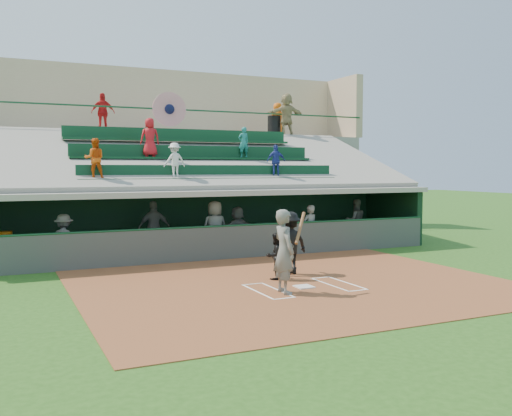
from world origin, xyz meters
name	(u,v)px	position (x,y,z in m)	size (l,w,h in m)	color
ground	(304,288)	(0.00, 0.00, 0.00)	(100.00, 100.00, 0.00)	#245016
dirt_slab	(295,284)	(0.00, 0.50, 0.01)	(11.00, 9.00, 0.02)	brown
home_plate	(304,287)	(0.00, 0.00, 0.04)	(0.43, 0.43, 0.03)	white
batters_box_chalk	(304,287)	(0.00, 0.00, 0.02)	(2.65, 1.85, 0.01)	white
dugout_floor	(211,252)	(0.00, 6.75, 0.02)	(16.00, 3.50, 0.04)	gray
concourse_slab	(161,184)	(0.00, 13.50, 2.30)	(20.00, 3.00, 4.60)	gray
grandstand	(180,187)	(-0.01, 10.52, 2.26)	(20.40, 10.40, 7.80)	#464B47
batter_at_plate	(284,251)	(-0.76, -0.39, 1.04)	(0.88, 0.79, 2.03)	#555752
catcher	(276,256)	(-0.19, 1.22, 0.66)	(0.62, 0.48, 1.27)	black
home_umpire	(290,243)	(0.53, 1.77, 0.91)	(1.15, 0.66, 1.78)	black
dugout_bench	(193,241)	(-0.28, 7.95, 0.28)	(15.95, 0.48, 0.48)	olive
white_table	(7,256)	(-6.77, 6.44, 0.36)	(0.72, 0.54, 0.63)	silver
water_cooler	(5,238)	(-6.80, 6.47, 0.89)	(0.42, 0.42, 0.42)	orange
dugout_player_a	(64,240)	(-5.16, 5.80, 0.83)	(1.03, 0.59, 1.59)	#575954
dugout_player_b	(154,228)	(-2.07, 6.84, 0.97)	(1.09, 0.45, 1.86)	#5E615C
dugout_player_c	(215,228)	(-0.24, 5.75, 0.98)	(0.92, 0.60, 1.88)	#575954
dugout_player_d	(237,229)	(0.81, 6.27, 0.85)	(1.51, 0.48, 1.62)	#5F625C
dugout_player_e	(310,228)	(3.20, 5.24, 0.87)	(0.61, 0.40, 1.67)	#585A55
dugout_player_f	(356,221)	(6.13, 6.64, 0.91)	(0.84, 0.66, 1.74)	#545752
trash_bin	(274,126)	(5.33, 12.41, 5.08)	(0.63, 0.63, 0.95)	black
concourse_staff_a	(103,112)	(-2.66, 13.08, 5.45)	(0.99, 0.41, 1.69)	red
concourse_staff_b	(278,120)	(5.88, 13.11, 5.44)	(0.82, 0.53, 1.68)	#DC5B0C
concourse_staff_c	(286,114)	(5.80, 12.01, 5.60)	(1.86, 0.59, 2.01)	tan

